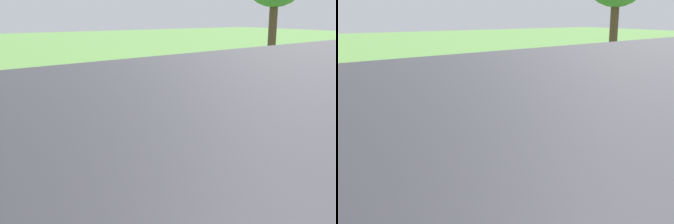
# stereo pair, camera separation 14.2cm
# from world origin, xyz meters

# --- Properties ---
(ground_plane) EXTENTS (120.00, 120.00, 0.00)m
(ground_plane) POSITION_xyz_m (0.00, 0.00, 0.00)
(ground_plane) COLOR #54843D
(path_paving) EXTENTS (38.77, 5.64, 0.01)m
(path_paving) POSITION_xyz_m (0.00, 2.27, 0.00)
(path_paving) COLOR #939399
(path_paving) RESTS_ON ground
(bench_3) EXTENTS (1.73, 0.78, 0.89)m
(bench_3) POSITION_xyz_m (-4.85, -0.53, 0.47)
(bench_3) COLOR orange
(bench_3) RESTS_ON ground
(bench_4) EXTENTS (1.71, 0.63, 0.89)m
(bench_4) POSITION_xyz_m (-2.44, -0.18, 0.47)
(bench_4) COLOR orange
(bench_4) RESTS_ON ground
(bench_5) EXTENTS (1.67, 0.47, 0.89)m
(bench_5) POSITION_xyz_m (0.00, -0.07, 0.47)
(bench_5) COLOR orange
(bench_5) RESTS_ON ground
(bench_6) EXTENTS (1.71, 0.63, 0.89)m
(bench_6) POSITION_xyz_m (2.44, -0.18, 0.47)
(bench_6) COLOR orange
(bench_6) RESTS_ON ground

